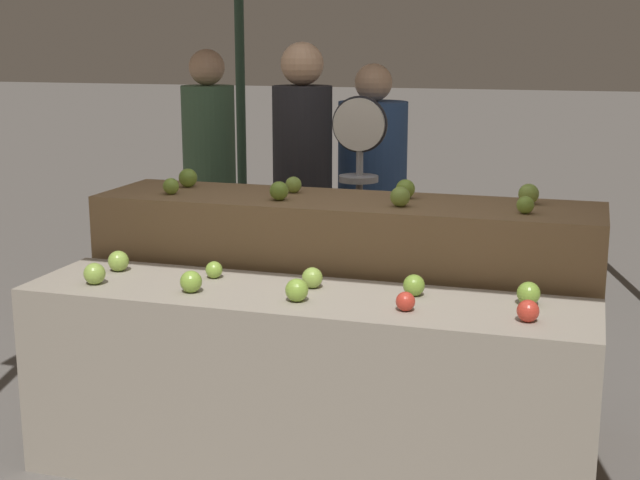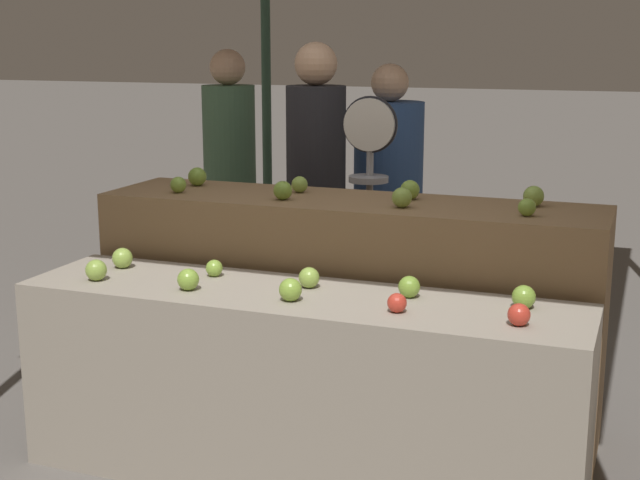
% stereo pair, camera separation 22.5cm
% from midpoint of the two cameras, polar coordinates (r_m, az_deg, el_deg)
% --- Properties ---
extents(ground_plane, '(60.00, 60.00, 0.00)m').
position_cam_midpoint_polar(ground_plane, '(3.76, -2.86, -15.07)').
color(ground_plane, '#66605B').
extents(display_counter_front, '(2.25, 0.55, 0.79)m').
position_cam_midpoint_polar(display_counter_front, '(3.60, -2.93, -9.52)').
color(display_counter_front, gray).
rests_on(display_counter_front, ground_plane).
extents(display_counter_back, '(2.25, 0.55, 1.06)m').
position_cam_midpoint_polar(display_counter_back, '(4.09, -0.07, -4.72)').
color(display_counter_back, olive).
rests_on(display_counter_back, ground_plane).
extents(apple_front_0, '(0.09, 0.09, 0.09)m').
position_cam_midpoint_polar(apple_front_0, '(3.73, -15.92, -2.10)').
color(apple_front_0, '#8EB247').
rests_on(apple_front_0, display_counter_front).
extents(apple_front_1, '(0.09, 0.09, 0.09)m').
position_cam_midpoint_polar(apple_front_1, '(3.53, -10.07, -2.66)').
color(apple_front_1, '#84AD3D').
rests_on(apple_front_1, display_counter_front).
extents(apple_front_2, '(0.09, 0.09, 0.09)m').
position_cam_midpoint_polar(apple_front_2, '(3.36, -3.42, -3.24)').
color(apple_front_2, '#84AD3D').
rests_on(apple_front_2, display_counter_front).
extents(apple_front_3, '(0.07, 0.07, 0.07)m').
position_cam_midpoint_polar(apple_front_3, '(3.25, 3.52, -3.96)').
color(apple_front_3, red).
rests_on(apple_front_3, display_counter_front).
extents(apple_front_4, '(0.08, 0.08, 0.08)m').
position_cam_midpoint_polar(apple_front_4, '(3.18, 11.20, -4.49)').
color(apple_front_4, red).
rests_on(apple_front_4, display_counter_front).
extents(apple_front_5, '(0.09, 0.09, 0.09)m').
position_cam_midpoint_polar(apple_front_5, '(3.91, -14.39, -1.33)').
color(apple_front_5, '#8EB247').
rests_on(apple_front_5, display_counter_front).
extents(apple_front_6, '(0.07, 0.07, 0.07)m').
position_cam_midpoint_polar(apple_front_6, '(3.72, -8.52, -1.91)').
color(apple_front_6, '#84AD3D').
rests_on(apple_front_6, display_counter_front).
extents(apple_front_7, '(0.08, 0.08, 0.08)m').
position_cam_midpoint_polar(apple_front_7, '(3.54, -2.32, -2.45)').
color(apple_front_7, '#8EB247').
rests_on(apple_front_7, display_counter_front).
extents(apple_front_8, '(0.08, 0.08, 0.08)m').
position_cam_midpoint_polar(apple_front_8, '(3.44, 4.17, -2.93)').
color(apple_front_8, '#7AA338').
rests_on(apple_front_8, display_counter_front).
extents(apple_front_9, '(0.09, 0.09, 0.09)m').
position_cam_midpoint_polar(apple_front_9, '(3.38, 11.36, -3.39)').
color(apple_front_9, '#7AA338').
rests_on(apple_front_9, display_counter_front).
extents(apple_back_0, '(0.07, 0.07, 0.07)m').
position_cam_midpoint_polar(apple_back_0, '(4.16, -11.06, 3.39)').
color(apple_back_0, '#84AD3D').
rests_on(apple_back_0, display_counter_back).
extents(apple_back_1, '(0.08, 0.08, 0.08)m').
position_cam_midpoint_polar(apple_back_1, '(3.94, -4.28, 3.15)').
color(apple_back_1, '#7AA338').
rests_on(apple_back_1, display_counter_back).
extents(apple_back_2, '(0.09, 0.09, 0.09)m').
position_cam_midpoint_polar(apple_back_2, '(3.78, 3.46, 2.78)').
color(apple_back_2, '#8EB247').
rests_on(apple_back_2, display_counter_back).
extents(apple_back_3, '(0.07, 0.07, 0.07)m').
position_cam_midpoint_polar(apple_back_3, '(3.69, 11.32, 2.21)').
color(apple_back_3, '#84AD3D').
rests_on(apple_back_3, display_counter_back).
extents(apple_back_4, '(0.09, 0.09, 0.09)m').
position_cam_midpoint_polar(apple_back_4, '(4.35, -9.92, 3.93)').
color(apple_back_4, '#7AA338').
rests_on(apple_back_4, display_counter_back).
extents(apple_back_5, '(0.08, 0.08, 0.08)m').
position_cam_midpoint_polar(apple_back_5, '(4.13, -3.28, 3.55)').
color(apple_back_5, '#8EB247').
rests_on(apple_back_5, display_counter_back).
extents(apple_back_6, '(0.09, 0.09, 0.09)m').
position_cam_midpoint_polar(apple_back_6, '(3.98, 3.88, 3.27)').
color(apple_back_6, '#84AD3D').
rests_on(apple_back_6, display_counter_back).
extents(apple_back_7, '(0.09, 0.09, 0.09)m').
position_cam_midpoint_polar(apple_back_7, '(3.91, 11.61, 2.90)').
color(apple_back_7, '#8EB247').
rests_on(apple_back_7, display_counter_back).
extents(produce_scale, '(0.28, 0.20, 1.48)m').
position_cam_midpoint_polar(produce_scale, '(4.49, 1.07, 4.05)').
color(produce_scale, '#99999E').
rests_on(produce_scale, ground_plane).
extents(person_vendor_at_scale, '(0.42, 0.42, 1.74)m').
position_cam_midpoint_polar(person_vendor_at_scale, '(4.85, -2.45, 4.02)').
color(person_vendor_at_scale, '#2D2D38').
rests_on(person_vendor_at_scale, ground_plane).
extents(person_customer_left, '(0.45, 0.45, 1.70)m').
position_cam_midpoint_polar(person_customer_left, '(5.71, -8.22, 4.88)').
color(person_customer_left, '#2D2D38').
rests_on(person_customer_left, ground_plane).
extents(person_customer_right, '(0.54, 0.54, 1.62)m').
position_cam_midpoint_polar(person_customer_right, '(5.16, 2.11, 3.46)').
color(person_customer_right, '#2D2D38').
rests_on(person_customer_right, ground_plane).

